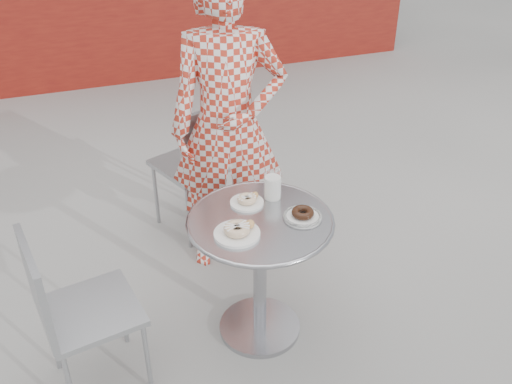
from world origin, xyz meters
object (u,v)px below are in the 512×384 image
object	(u,v)px
plate_checker	(303,215)
bistro_table	(260,249)
chair_left	(94,340)
chair_far	(196,189)
milk_cup	(273,186)
plate_far	(247,200)
plate_near	(238,231)
seated_person	(228,127)

from	to	relation	value
plate_checker	bistro_table	bearing A→B (deg)	163.48
chair_left	plate_checker	size ratio (longest dim) A/B	4.66
chair_far	milk_cup	world-z (taller)	chair_far
plate_far	plate_checker	distance (m)	0.27
plate_far	plate_near	world-z (taller)	plate_near
plate_near	plate_checker	bearing A→B (deg)	4.34
milk_cup	plate_near	bearing A→B (deg)	-137.60
chair_far	plate_checker	size ratio (longest dim) A/B	4.95
bistro_table	chair_far	xyz separation A→B (m)	(-0.06, 0.99, -0.24)
chair_left	seated_person	bearing A→B (deg)	-61.39
bistro_table	plate_near	bearing A→B (deg)	-149.39
chair_left	plate_checker	world-z (taller)	chair_left
bistro_table	chair_left	world-z (taller)	chair_left
plate_checker	milk_cup	world-z (taller)	milk_cup
plate_checker	milk_cup	bearing A→B (deg)	107.94
plate_checker	milk_cup	xyz separation A→B (m)	(-0.06, 0.20, 0.05)
bistro_table	chair_far	size ratio (longest dim) A/B	0.78
seated_person	plate_near	xyz separation A→B (m)	(-0.18, -0.70, -0.14)
chair_left	chair_far	bearing A→B (deg)	-45.36
seated_person	milk_cup	distance (m)	0.49
plate_far	chair_far	bearing A→B (deg)	92.99
plate_near	milk_cup	xyz separation A→B (m)	(0.25, 0.22, 0.04)
chair_far	milk_cup	size ratio (longest dim) A/B	6.46
chair_left	milk_cup	size ratio (longest dim) A/B	6.09
plate_near	plate_checker	distance (m)	0.31
chair_far	chair_left	size ratio (longest dim) A/B	1.06
seated_person	milk_cup	world-z (taller)	seated_person
chair_left	bistro_table	bearing A→B (deg)	-96.66
bistro_table	plate_near	distance (m)	0.24
plate_far	seated_person	bearing A→B (deg)	82.37
plate_near	chair_far	bearing A→B (deg)	86.02
plate_far	milk_cup	bearing A→B (deg)	2.76
bistro_table	seated_person	xyz separation A→B (m)	(0.05, 0.63, 0.33)
bistro_table	plate_checker	bearing A→B (deg)	-16.52
chair_far	plate_far	xyz separation A→B (m)	(0.04, -0.85, 0.42)
chair_far	chair_left	world-z (taller)	chair_far
bistro_table	milk_cup	world-z (taller)	milk_cup
chair_far	plate_checker	bearing A→B (deg)	81.20
bistro_table	milk_cup	size ratio (longest dim) A/B	5.05
bistro_table	plate_near	size ratio (longest dim) A/B	3.37
bistro_table	plate_far	distance (m)	0.23
seated_person	plate_near	bearing A→B (deg)	-90.54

